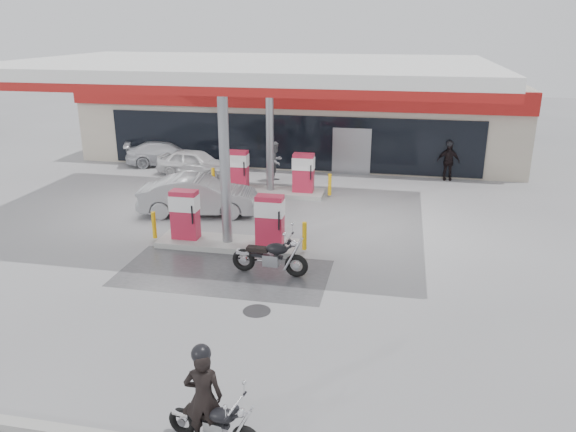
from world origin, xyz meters
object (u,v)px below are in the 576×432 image
(sedan_white, at_px, (196,163))
(main_motorcycle, at_px, (215,424))
(pump_island_far, at_px, (270,177))
(hatchback_silver, at_px, (199,196))
(biker_walking, at_px, (448,161))
(pump_island_near, at_px, (227,225))
(parked_motorcycle, at_px, (271,257))
(biker_main, at_px, (204,397))
(attendant, at_px, (275,161))
(parked_car_left, at_px, (168,153))

(sedan_white, bearing_deg, main_motorcycle, -150.97)
(main_motorcycle, bearing_deg, pump_island_far, 109.75)
(main_motorcycle, relative_size, hatchback_silver, 0.40)
(main_motorcycle, height_order, biker_walking, biker_walking)
(pump_island_near, relative_size, parked_motorcycle, 2.28)
(biker_main, xyz_separation_m, parked_motorcycle, (-0.45, 6.84, -0.37))
(attendant, bearing_deg, parked_car_left, 96.12)
(attendant, height_order, biker_walking, attendant)
(biker_main, distance_m, parked_car_left, 20.50)
(parked_car_left, bearing_deg, pump_island_near, -168.74)
(main_motorcycle, distance_m, parked_motorcycle, 6.90)
(biker_main, relative_size, biker_walking, 1.03)
(attendant, relative_size, hatchback_silver, 0.41)
(main_motorcycle, distance_m, attendant, 16.94)
(hatchback_silver, relative_size, biker_walking, 2.56)
(main_motorcycle, relative_size, parked_motorcycle, 0.77)
(parked_motorcycle, relative_size, sedan_white, 0.62)
(parked_motorcycle, xyz_separation_m, attendant, (-2.10, 9.84, 0.39))
(pump_island_near, relative_size, parked_car_left, 1.25)
(parked_motorcycle, bearing_deg, parked_car_left, 128.17)
(biker_main, relative_size, attendant, 0.98)
(biker_main, distance_m, sedan_white, 18.00)
(sedan_white, distance_m, parked_car_left, 2.82)
(biker_walking, bearing_deg, hatchback_silver, -146.27)
(main_motorcycle, relative_size, parked_car_left, 0.42)
(pump_island_near, bearing_deg, biker_walking, 52.92)
(hatchback_silver, bearing_deg, pump_island_far, -43.21)
(parked_motorcycle, bearing_deg, sedan_white, 124.41)
(parked_car_left, bearing_deg, biker_main, -176.12)
(main_motorcycle, bearing_deg, sedan_white, 121.50)
(main_motorcycle, distance_m, biker_walking, 19.10)
(sedan_white, bearing_deg, parked_car_left, 57.93)
(biker_walking, bearing_deg, parked_car_left, 176.55)
(pump_island_far, distance_m, biker_main, 14.80)
(biker_main, height_order, attendant, attendant)
(sedan_white, relative_size, biker_walking, 2.13)
(attendant, xyz_separation_m, hatchback_silver, (-1.75, -5.18, -0.18))
(attendant, distance_m, parked_car_left, 6.34)
(pump_island_far, bearing_deg, biker_walking, 27.16)
(parked_car_left, bearing_deg, attendant, -128.70)
(hatchback_silver, distance_m, parked_car_left, 8.31)
(pump_island_far, relative_size, parked_car_left, 1.25)
(main_motorcycle, distance_m, hatchback_silver, 12.38)
(main_motorcycle, xyz_separation_m, hatchback_silver, (-4.49, 11.53, 0.32))
(parked_motorcycle, xyz_separation_m, sedan_white, (-5.96, 9.98, 0.11))
(pump_island_far, bearing_deg, hatchback_silver, -122.65)
(pump_island_near, distance_m, sedan_white, 9.17)
(sedan_white, bearing_deg, parked_motorcycle, -141.52)
(pump_island_near, height_order, biker_main, pump_island_near)
(pump_island_far, xyz_separation_m, parked_car_left, (-6.28, 4.00, -0.11))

